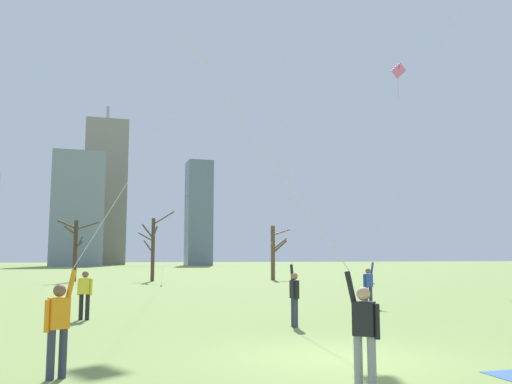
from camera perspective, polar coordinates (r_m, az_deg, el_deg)
The scene contains 13 objects.
ground_plane at distance 11.71m, azimuth 8.81°, elevation -17.17°, with size 400.00×400.00×0.00m, color #7A934C.
kite_flyer_midfield_left_orange at distance 11.41m, azimuth -12.08°, elevation 1.10°, with size 8.56×6.47×15.92m.
kite_flyer_foreground_left_blue at distance 19.38m, azimuth 3.52°, elevation 2.60°, with size 3.61×10.58×18.59m.
kite_flyer_far_back_yellow at distance 9.48m, azimuth -0.42°, elevation 3.24°, with size 9.26×7.08×17.66m.
kite_flyer_midfield_right_teal at distance 23.61m, azimuth 13.85°, elevation -3.62°, with size 9.50×0.88×22.48m.
bystander_far_off_by_trees at distance 19.17m, azimuth -17.80°, elevation -10.17°, with size 0.48×0.31×1.62m.
distant_kite_drifting_right_pink at distance 46.41m, azimuth 14.84°, elevation 11.24°, with size 3.68×0.53×18.06m.
bare_tree_leftmost at distance 47.45m, azimuth -10.95°, elevation -5.66°, with size 3.06×2.95×6.07m.
bare_tree_center at distance 49.29m, azimuth 1.94°, elevation -6.27°, with size 2.45×2.15×4.94m.
bare_tree_far_right_edge at distance 48.40m, azimuth -18.74°, elevation -5.55°, with size 3.48×2.98×5.24m.
skyline_wide_slab at distance 128.95m, azimuth -18.44°, elevation -1.75°, with size 11.41×9.98×25.87m.
skyline_short_annex at distance 149.77m, azimuth -15.78°, elevation -0.06°, with size 11.03×11.36×43.20m.
skyline_mid_tower_left at distance 132.76m, azimuth -6.13°, elevation -2.24°, with size 6.04×6.70×25.69m.
Camera 1 is at (-4.90, -10.43, 2.10)m, focal length 37.51 mm.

